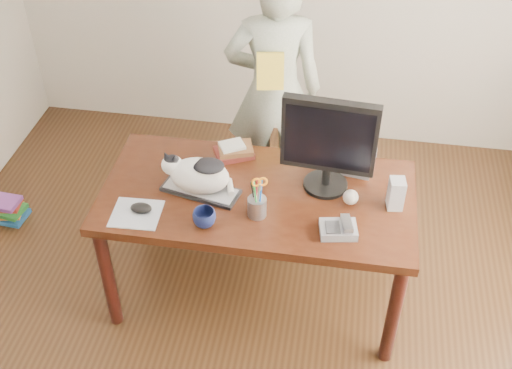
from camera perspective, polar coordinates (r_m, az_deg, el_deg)
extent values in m
cube|color=black|center=(3.29, 0.14, -1.11)|extent=(1.60, 0.80, 0.05)
cylinder|color=black|center=(3.49, -13.01, -8.07)|extent=(0.07, 0.07, 0.70)
cylinder|color=black|center=(3.31, 12.13, -11.21)|extent=(0.07, 0.07, 0.70)
cylinder|color=black|center=(3.93, -9.76, -0.83)|extent=(0.07, 0.07, 0.70)
cylinder|color=black|center=(3.78, 12.13, -3.21)|extent=(0.07, 0.07, 0.70)
cube|color=black|center=(3.77, 1.01, -1.27)|extent=(1.45, 0.03, 0.50)
cube|color=black|center=(3.28, -4.94, -0.52)|extent=(0.42, 0.24, 0.02)
cube|color=#B5B5BA|center=(3.28, -4.95, -0.36)|extent=(0.39, 0.20, 0.00)
ellipsoid|color=white|center=(3.22, -5.03, 0.78)|extent=(0.33, 0.25, 0.19)
ellipsoid|color=white|center=(3.24, -7.46, 1.74)|extent=(0.13, 0.13, 0.10)
ellipsoid|color=black|center=(3.22, -7.51, 2.21)|extent=(0.09, 0.09, 0.04)
cone|color=black|center=(3.21, -8.01, 2.55)|extent=(0.06, 0.05, 0.06)
cone|color=black|center=(3.19, -7.23, 2.35)|extent=(0.06, 0.06, 0.06)
ellipsoid|color=black|center=(3.15, -4.25, 1.67)|extent=(0.18, 0.16, 0.04)
cylinder|color=white|center=(3.24, -2.31, -0.22)|extent=(0.07, 0.13, 0.04)
cylinder|color=black|center=(3.33, 6.19, 0.03)|extent=(0.25, 0.25, 0.02)
cylinder|color=black|center=(3.29, 6.26, 0.85)|extent=(0.05, 0.05, 0.10)
cube|color=black|center=(3.12, 6.54, 4.32)|extent=(0.47, 0.09, 0.40)
cube|color=black|center=(3.09, 6.45, 4.02)|extent=(0.43, 0.04, 0.33)
cylinder|color=#939499|center=(3.12, 0.09, -2.00)|extent=(0.12, 0.12, 0.10)
cylinder|color=black|center=(3.06, -0.28, -0.69)|extent=(0.02, 0.04, 0.15)
cylinder|color=blue|center=(3.05, 0.42, -0.90)|extent=(0.02, 0.04, 0.15)
cylinder|color=#A91824|center=(3.07, 0.04, -0.56)|extent=(0.02, 0.04, 0.15)
cylinder|color=#1C8E2F|center=(3.04, -0.06, -0.99)|extent=(0.03, 0.03, 0.15)
cylinder|color=#B9BABF|center=(3.05, 0.26, -0.68)|extent=(0.02, 0.02, 0.11)
cylinder|color=#B9BABF|center=(3.05, 0.41, -0.67)|extent=(0.01, 0.03, 0.11)
torus|color=orange|center=(3.01, 0.03, 0.19)|extent=(0.05, 0.03, 0.05)
torus|color=orange|center=(3.01, 0.61, 0.25)|extent=(0.05, 0.03, 0.05)
cube|color=silver|center=(3.21, -10.58, -2.56)|extent=(0.25, 0.23, 0.01)
ellipsoid|color=black|center=(3.20, -10.18, -2.07)|extent=(0.11, 0.07, 0.04)
imported|color=#0D1335|center=(3.08, -4.61, -2.99)|extent=(0.15, 0.15, 0.09)
cube|color=slate|center=(3.07, 7.32, -4.00)|extent=(0.19, 0.15, 0.04)
cube|color=#3D3D3F|center=(3.04, 6.84, -3.80)|extent=(0.08, 0.10, 0.01)
cube|color=#B9BABF|center=(3.06, 8.07, -3.43)|extent=(0.07, 0.15, 0.05)
cube|color=#9D9EA0|center=(3.22, 12.34, -0.79)|extent=(0.08, 0.09, 0.17)
sphere|color=beige|center=(3.22, 8.41, -1.13)|extent=(0.08, 0.08, 0.08)
cube|color=#4B1814|center=(3.51, -1.97, 2.84)|extent=(0.24, 0.22, 0.03)
cube|color=#53341C|center=(3.49, -1.82, 3.21)|extent=(0.22, 0.19, 0.03)
cube|color=silver|center=(3.48, -2.14, 3.49)|extent=(0.16, 0.15, 0.02)
cube|color=slate|center=(3.47, 9.06, 2.08)|extent=(0.20, 0.24, 0.06)
cube|color=#3D3D3F|center=(3.42, 9.00, 2.20)|extent=(0.13, 0.13, 0.01)
imported|color=beige|center=(3.94, 1.59, 8.30)|extent=(0.65, 0.49, 1.63)
cube|color=gold|center=(3.68, 1.28, 10.04)|extent=(0.17, 0.12, 0.21)
cube|color=#164B88|center=(4.53, -21.14, -2.58)|extent=(0.25, 0.19, 0.03)
cube|color=orange|center=(4.52, -21.29, -2.21)|extent=(0.22, 0.19, 0.03)
cube|color=#257E2C|center=(4.48, -21.24, -2.05)|extent=(0.24, 0.19, 0.03)
cube|color=#A22617|center=(4.48, -21.37, -1.64)|extent=(0.21, 0.16, 0.03)
cube|color=#76388E|center=(4.45, -21.61, -1.46)|extent=(0.22, 0.17, 0.03)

